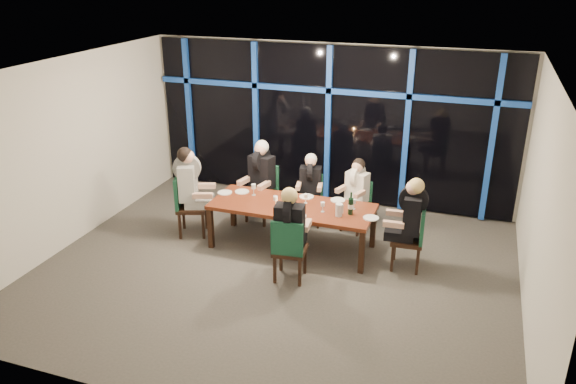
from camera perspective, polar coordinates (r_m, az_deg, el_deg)
name	(u,v)px	position (r m, az deg, el deg)	size (l,w,h in m)	color
room	(274,142)	(7.76, -1.46, 5.07)	(7.04, 7.00, 3.02)	#534F49
window_wall	(329,122)	(10.58, 4.23, 7.06)	(6.86, 0.43, 2.94)	black
dining_table	(292,209)	(8.94, 0.42, -1.72)	(2.60, 1.00, 0.75)	maroon
chair_far_left	(264,190)	(10.01, -2.50, 0.25)	(0.56, 0.56, 1.02)	black
chair_far_mid	(310,196)	(9.90, 2.30, -0.46)	(0.48, 0.48, 0.89)	black
chair_far_right	(358,203)	(9.72, 7.08, -1.07)	(0.52, 0.52, 0.89)	black
chair_end_left	(186,202)	(9.58, -10.29, -0.99)	(0.63, 0.63, 1.06)	black
chair_end_right	(414,235)	(8.59, 12.64, -4.30)	(0.49, 0.49, 0.99)	black
chair_near_mid	(289,247)	(8.05, 0.08, -5.64)	(0.50, 0.50, 0.99)	black
diner_far_left	(260,170)	(9.80, -2.82, 2.26)	(0.56, 0.68, 0.99)	black
diner_far_mid	(310,179)	(9.70, 2.29, 1.30)	(0.48, 0.59, 0.86)	black
diner_far_right	(356,185)	(9.52, 6.95, 0.74)	(0.53, 0.61, 0.86)	silver
diner_end_left	(190,179)	(9.41, -9.92, 1.34)	(0.72, 0.64, 1.03)	black
diner_end_right	(410,210)	(8.43, 12.30, -1.84)	(0.63, 0.51, 0.97)	black
diner_near_mid	(290,220)	(7.94, 0.22, -2.85)	(0.52, 0.64, 0.97)	black
plate_far_left	(242,192)	(9.44, -4.69, 0.04)	(0.24, 0.24, 0.01)	white
plate_far_mid	(307,197)	(9.21, 1.91, -0.47)	(0.24, 0.24, 0.01)	white
plate_far_right	(338,200)	(9.11, 5.08, -0.83)	(0.24, 0.24, 0.01)	white
plate_end_left	(225,193)	(9.43, -6.44, -0.06)	(0.24, 0.24, 0.01)	white
plate_end_right	(371,218)	(8.55, 8.39, -2.61)	(0.24, 0.24, 0.01)	white
plate_near_mid	(299,216)	(8.52, 1.08, -2.44)	(0.24, 0.24, 0.01)	white
wine_bottle	(351,206)	(8.59, 6.38, -1.41)	(0.08, 0.08, 0.36)	black
water_pitcher	(339,210)	(8.53, 5.21, -1.83)	(0.12, 0.11, 0.20)	silver
tea_light	(287,209)	(8.75, -0.09, -1.70)	(0.05, 0.05, 0.03)	#FFA74C
wine_glass_a	(276,199)	(8.81, -1.27, -0.72)	(0.07, 0.07, 0.18)	silver
wine_glass_b	(306,196)	(8.94, 1.81, -0.46)	(0.06, 0.06, 0.16)	silver
wine_glass_c	(323,205)	(8.65, 3.55, -1.31)	(0.06, 0.06, 0.16)	silver
wine_glass_d	(254,187)	(9.25, -3.52, 0.49)	(0.07, 0.07, 0.19)	silver
wine_glass_e	(354,202)	(8.79, 6.72, -1.01)	(0.06, 0.06, 0.16)	silver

